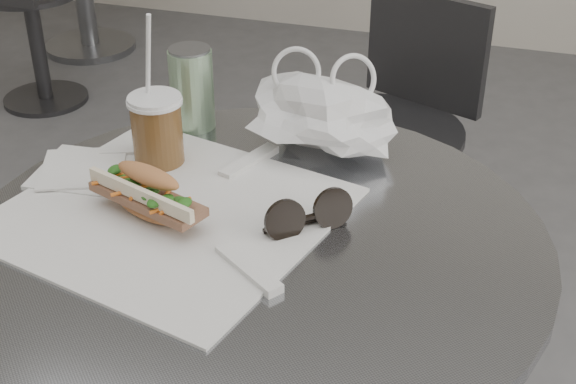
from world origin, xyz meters
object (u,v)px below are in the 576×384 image
(sunglasses, at_px, (308,217))
(drink_can, at_px, (192,88))
(bg_chair, at_px, (28,28))
(iced_coffee, at_px, (157,129))
(banh_mi, at_px, (148,194))
(chair_far, at_px, (385,174))

(sunglasses, xyz_separation_m, drink_can, (-0.26, 0.24, 0.04))
(bg_chair, xyz_separation_m, iced_coffee, (1.29, -1.48, 0.49))
(banh_mi, relative_size, iced_coffee, 0.96)
(iced_coffee, bearing_deg, bg_chair, 130.96)
(chair_far, height_order, sunglasses, sunglasses)
(chair_far, relative_size, drink_can, 5.69)
(chair_far, distance_m, drink_can, 0.81)
(bg_chair, height_order, banh_mi, banh_mi)
(iced_coffee, xyz_separation_m, sunglasses, (0.26, -0.10, -0.04))
(sunglasses, bearing_deg, chair_far, 50.86)
(banh_mi, bearing_deg, sunglasses, 29.25)
(banh_mi, xyz_separation_m, iced_coffee, (-0.05, 0.14, 0.02))
(sunglasses, relative_size, drink_can, 0.80)
(bg_chair, relative_size, iced_coffee, 2.94)
(banh_mi, xyz_separation_m, sunglasses, (0.21, 0.04, -0.02))
(sunglasses, distance_m, drink_can, 0.36)
(banh_mi, height_order, drink_can, drink_can)
(drink_can, bearing_deg, chair_far, 71.86)
(drink_can, bearing_deg, sunglasses, -41.87)
(bg_chair, height_order, iced_coffee, iced_coffee)
(bg_chair, relative_size, sunglasses, 6.47)
(chair_far, bearing_deg, iced_coffee, 96.39)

